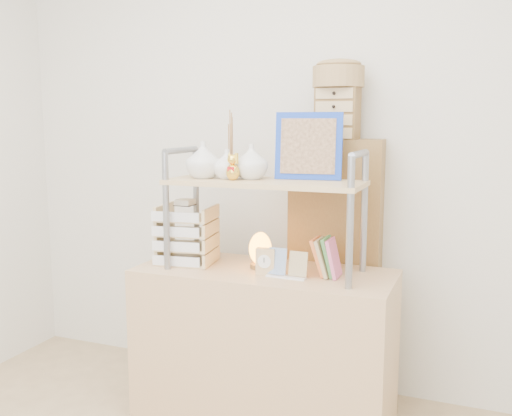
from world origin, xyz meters
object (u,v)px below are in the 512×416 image
at_px(salt_lamp, 260,250).
at_px(desk, 264,346).
at_px(cabinet, 335,271).
at_px(letter_tray, 186,237).

bearing_deg(salt_lamp, desk, -42.60).
distance_m(desk, salt_lamp, 0.47).
distance_m(cabinet, salt_lamp, 0.47).
bearing_deg(cabinet, salt_lamp, -133.96).
distance_m(cabinet, letter_tray, 0.78).
relative_size(desk, cabinet, 0.89).
bearing_deg(salt_lamp, letter_tray, -174.69).
bearing_deg(letter_tray, desk, 0.79).
xyz_separation_m(desk, cabinet, (0.25, 0.37, 0.30)).
relative_size(desk, letter_tray, 3.82).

